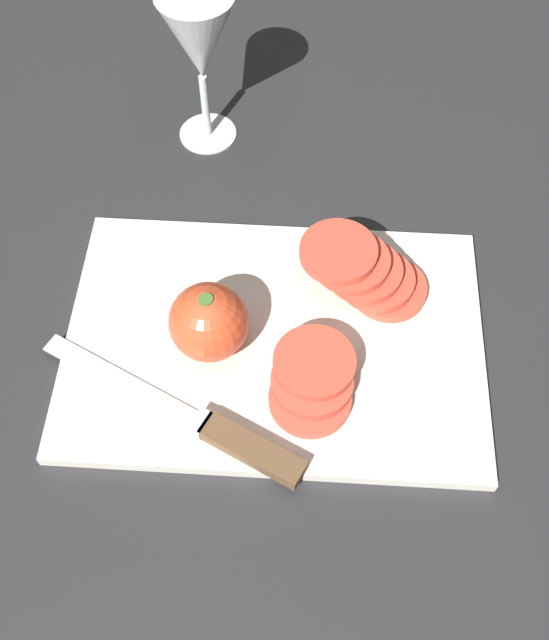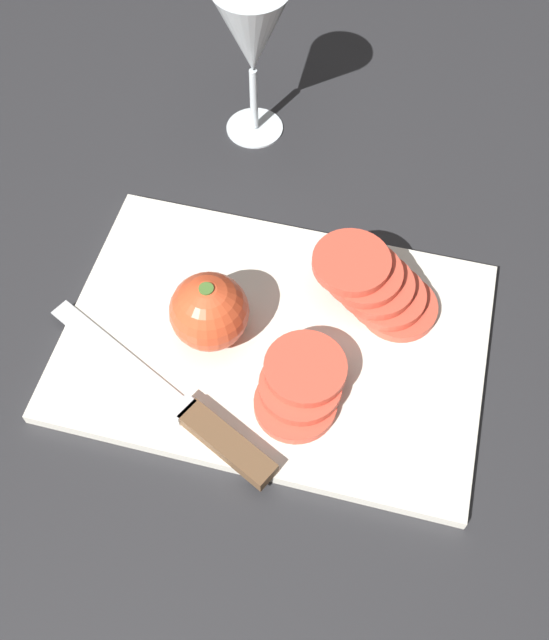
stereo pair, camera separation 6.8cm
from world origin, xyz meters
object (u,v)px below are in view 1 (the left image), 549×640
object	(u,v)px
knife	(226,436)
tomato_slice_stack_far	(364,270)
whole_tomato	(209,322)
wine_glass	(199,43)
tomato_slice_stack_near	(312,380)

from	to	relation	value
knife	tomato_slice_stack_far	bearing A→B (deg)	-98.02
whole_tomato	knife	distance (m)	0.10
wine_glass	knife	bearing A→B (deg)	-81.25
knife	tomato_slice_stack_far	xyz separation A→B (m)	(0.12, 0.17, 0.02)
whole_tomato	knife	bearing A→B (deg)	-76.31
tomato_slice_stack_near	tomato_slice_stack_far	world-z (taller)	tomato_slice_stack_far
knife	wine_glass	bearing A→B (deg)	-54.86
knife	tomato_slice_stack_near	xyz separation A→B (m)	(0.07, 0.05, 0.01)
wine_glass	tomato_slice_stack_far	xyz separation A→B (m)	(0.18, -0.21, -0.09)
wine_glass	tomato_slice_stack_far	bearing A→B (deg)	-50.21
wine_glass	whole_tomato	distance (m)	0.30
wine_glass	tomato_slice_stack_far	size ratio (longest dim) A/B	1.41
tomato_slice_stack_near	whole_tomato	bearing A→B (deg)	156.30
wine_glass	tomato_slice_stack_near	xyz separation A→B (m)	(0.13, -0.33, -0.10)
wine_glass	tomato_slice_stack_far	world-z (taller)	wine_glass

